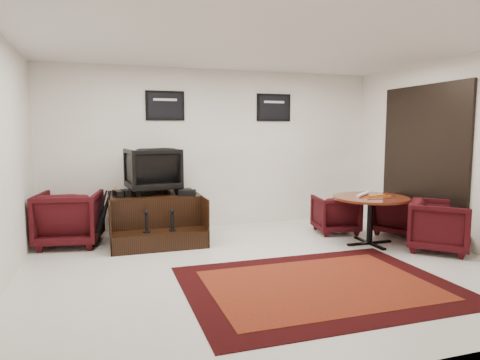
% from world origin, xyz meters
% --- Properties ---
extents(ground, '(6.00, 6.00, 0.00)m').
position_xyz_m(ground, '(0.00, 0.00, 0.00)').
color(ground, silver).
rests_on(ground, ground).
extents(room_shell, '(6.02, 5.02, 2.81)m').
position_xyz_m(room_shell, '(0.41, 0.12, 1.79)').
color(room_shell, white).
rests_on(room_shell, ground).
extents(area_rug, '(2.96, 2.22, 0.01)m').
position_xyz_m(area_rug, '(0.31, -0.83, 0.01)').
color(area_rug, black).
rests_on(area_rug, ground).
extents(shine_podium, '(1.40, 1.44, 0.72)m').
position_xyz_m(shine_podium, '(-1.19, 1.85, 0.33)').
color(shine_podium, black).
rests_on(shine_podium, ground).
extents(shine_chair, '(0.87, 0.83, 0.82)m').
position_xyz_m(shine_chair, '(-1.19, 2.00, 1.13)').
color(shine_chair, black).
rests_on(shine_chair, shine_podium).
extents(shoes_pair, '(0.28, 0.31, 0.10)m').
position_xyz_m(shoes_pair, '(-1.69, 1.79, 0.77)').
color(shoes_pair, black).
rests_on(shoes_pair, shine_podium).
extents(polish_kit, '(0.30, 0.25, 0.09)m').
position_xyz_m(polish_kit, '(-0.71, 1.58, 0.76)').
color(polish_kit, black).
rests_on(polish_kit, shine_podium).
extents(umbrella_black, '(0.32, 0.12, 0.87)m').
position_xyz_m(umbrella_black, '(-1.98, 1.64, 0.44)').
color(umbrella_black, black).
rests_on(umbrella_black, ground).
extents(umbrella_hooked, '(0.32, 0.12, 0.85)m').
position_xyz_m(umbrella_hooked, '(-2.03, 1.85, 0.42)').
color(umbrella_hooked, black).
rests_on(umbrella_hooked, ground).
extents(armchair_side, '(1.00, 0.96, 0.90)m').
position_xyz_m(armchair_side, '(-2.45, 1.86, 0.45)').
color(armchair_side, black).
rests_on(armchair_side, ground).
extents(meeting_table, '(1.12, 1.12, 0.73)m').
position_xyz_m(meeting_table, '(1.89, 0.52, 0.64)').
color(meeting_table, '#401509').
rests_on(meeting_table, ground).
extents(table_chair_back, '(0.78, 0.74, 0.70)m').
position_xyz_m(table_chair_back, '(1.79, 1.35, 0.35)').
color(table_chair_back, black).
rests_on(table_chair_back, ground).
extents(table_chair_window, '(0.92, 0.94, 0.73)m').
position_xyz_m(table_chair_window, '(2.74, 0.86, 0.37)').
color(table_chair_window, black).
rests_on(table_chair_window, ground).
extents(table_chair_corner, '(1.07, 1.07, 0.80)m').
position_xyz_m(table_chair_corner, '(2.63, -0.11, 0.40)').
color(table_chair_corner, black).
rests_on(table_chair_corner, ground).
extents(paper_roll, '(0.37, 0.29, 0.05)m').
position_xyz_m(paper_roll, '(1.83, 0.63, 0.76)').
color(paper_roll, white).
rests_on(paper_roll, meeting_table).
extents(table_clutter, '(0.57, 0.35, 0.01)m').
position_xyz_m(table_clutter, '(1.97, 0.44, 0.74)').
color(table_clutter, orange).
rests_on(table_clutter, meeting_table).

